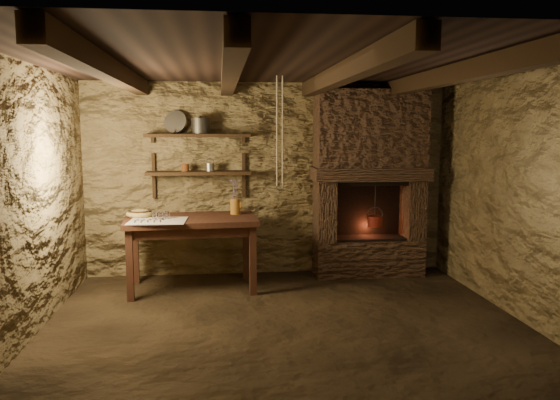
{
  "coord_description": "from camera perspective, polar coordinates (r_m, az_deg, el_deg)",
  "views": [
    {
      "loc": [
        -0.6,
        -4.81,
        1.82
      ],
      "look_at": [
        0.04,
        0.9,
        1.08
      ],
      "focal_mm": 35.0,
      "sensor_mm": 36.0,
      "label": 1
    }
  ],
  "objects": [
    {
      "name": "back_wall",
      "position": [
        6.87,
        -1.32,
        2.19
      ],
      "size": [
        4.5,
        0.04,
        2.4
      ],
      "primitive_type": "cube",
      "color": "#4E3D24",
      "rests_on": "floor"
    },
    {
      "name": "beam_mid_right",
      "position": [
        4.96,
        6.66,
        12.99
      ],
      "size": [
        0.14,
        3.95,
        0.16
      ],
      "primitive_type": "cube",
      "color": "black",
      "rests_on": "ceiling"
    },
    {
      "name": "red_pot",
      "position": [
        6.9,
        9.86,
        -2.12
      ],
      "size": [
        0.21,
        0.19,
        0.54
      ],
      "rotation": [
        0.0,
        0.0,
        0.05
      ],
      "color": "maroon",
      "rests_on": "hearth"
    },
    {
      "name": "beam_mid_left",
      "position": [
        4.84,
        -5.27,
        13.16
      ],
      "size": [
        0.14,
        3.95,
        0.16
      ],
      "primitive_type": "cube",
      "color": "black",
      "rests_on": "ceiling"
    },
    {
      "name": "tin_pan",
      "position": [
        6.77,
        -10.87,
        8.01
      ],
      "size": [
        0.31,
        0.21,
        0.28
      ],
      "primitive_type": "cylinder",
      "rotation": [
        1.26,
        0.0,
        -0.32
      ],
      "color": "#969691",
      "rests_on": "shelf_upper"
    },
    {
      "name": "front_wall",
      "position": [
        2.94,
        5.58,
        -4.8
      ],
      "size": [
        4.5,
        0.04,
        2.4
      ],
      "primitive_type": "cube",
      "color": "#4E3D24",
      "rests_on": "floor"
    },
    {
      "name": "beam_far_right",
      "position": [
        5.27,
        17.56,
        12.37
      ],
      "size": [
        0.14,
        3.95,
        0.16
      ],
      "primitive_type": "cube",
      "color": "black",
      "rests_on": "ceiling"
    },
    {
      "name": "iron_stockpot",
      "position": [
        6.66,
        -8.31,
        7.57
      ],
      "size": [
        0.26,
        0.26,
        0.17
      ],
      "primitive_type": "cylinder",
      "rotation": [
        0.0,
        0.0,
        -0.19
      ],
      "color": "#33312D",
      "rests_on": "shelf_upper"
    },
    {
      "name": "hanging_ropes",
      "position": [
        5.9,
        -0.03,
        7.18
      ],
      "size": [
        0.08,
        0.08,
        1.2
      ],
      "primitive_type": null,
      "color": "beige",
      "rests_on": "ceiling"
    },
    {
      "name": "pewter_cutlery_row",
      "position": [
        6.03,
        -12.67,
        -2.07
      ],
      "size": [
        0.52,
        0.22,
        0.01
      ],
      "primitive_type": null,
      "rotation": [
        0.0,
        0.0,
        -0.04
      ],
      "color": "gray",
      "rests_on": "linen_cloth"
    },
    {
      "name": "small_kettle",
      "position": [
        6.67,
        -7.33,
        3.43
      ],
      "size": [
        0.15,
        0.12,
        0.15
      ],
      "primitive_type": null,
      "rotation": [
        0.0,
        0.0,
        -0.11
      ],
      "color": "#969691",
      "rests_on": "shelf_lower"
    },
    {
      "name": "shelf_lower",
      "position": [
        6.68,
        -8.49,
        2.82
      ],
      "size": [
        1.25,
        0.3,
        0.04
      ],
      "primitive_type": "cube",
      "color": "black",
      "rests_on": "back_wall"
    },
    {
      "name": "rusty_tin",
      "position": [
        6.68,
        -9.88,
        3.34
      ],
      "size": [
        0.11,
        0.11,
        0.09
      ],
      "primitive_type": "cylinder",
      "rotation": [
        0.0,
        0.0,
        0.32
      ],
      "color": "#562911",
      "rests_on": "shelf_lower"
    },
    {
      "name": "right_wall",
      "position": [
        5.63,
        24.12,
        0.4
      ],
      "size": [
        0.04,
        4.0,
        2.4
      ],
      "primitive_type": "cube",
      "color": "#4E3D24",
      "rests_on": "floor"
    },
    {
      "name": "hearth",
      "position": [
        6.86,
        9.32,
        2.31
      ],
      "size": [
        1.43,
        0.51,
        2.3
      ],
      "color": "#3E291F",
      "rests_on": "floor"
    },
    {
      "name": "ceiling",
      "position": [
        4.89,
        0.77,
        14.19
      ],
      "size": [
        4.5,
        4.0,
        0.04
      ],
      "primitive_type": "cube",
      "color": "black",
      "rests_on": "back_wall"
    },
    {
      "name": "wooden_bowl",
      "position": [
        6.38,
        -14.44,
        -1.42
      ],
      "size": [
        0.35,
        0.35,
        0.11
      ],
      "primitive_type": "ellipsoid",
      "rotation": [
        0.0,
        0.0,
        -0.17
      ],
      "color": "olive",
      "rests_on": "work_table"
    },
    {
      "name": "floor",
      "position": [
        5.18,
        0.72,
        -13.19
      ],
      "size": [
        4.5,
        4.5,
        0.0
      ],
      "primitive_type": "plane",
      "color": "black",
      "rests_on": "ground"
    },
    {
      "name": "left_wall",
      "position": [
        5.13,
        -25.08,
        -0.27
      ],
      "size": [
        0.04,
        4.0,
        2.4
      ],
      "primitive_type": "cube",
      "color": "#4E3D24",
      "rests_on": "floor"
    },
    {
      "name": "shelf_upper",
      "position": [
        6.66,
        -8.56,
        6.68
      ],
      "size": [
        1.25,
        0.3,
        0.04
      ],
      "primitive_type": "cube",
      "color": "black",
      "rests_on": "back_wall"
    },
    {
      "name": "stoneware_jug",
      "position": [
        6.4,
        -4.69,
        0.09
      ],
      "size": [
        0.15,
        0.15,
        0.41
      ],
      "rotation": [
        0.0,
        0.0,
        0.4
      ],
      "color": "#935D1C",
      "rests_on": "work_table"
    },
    {
      "name": "beam_far_left",
      "position": [
        4.92,
        -17.3,
        12.77
      ],
      "size": [
        0.14,
        3.95,
        0.16
      ],
      "primitive_type": "cube",
      "color": "black",
      "rests_on": "ceiling"
    },
    {
      "name": "work_table",
      "position": [
        6.32,
        -9.19,
        -5.24
      ],
      "size": [
        1.51,
        0.92,
        0.83
      ],
      "rotation": [
        0.0,
        0.0,
        0.06
      ],
      "color": "black",
      "rests_on": "floor"
    },
    {
      "name": "drinking_glasses",
      "position": [
        6.16,
        -12.36,
        -1.56
      ],
      "size": [
        0.2,
        0.06,
        0.08
      ],
      "primitive_type": null,
      "color": "white",
      "rests_on": "linen_cloth"
    },
    {
      "name": "linen_cloth",
      "position": [
        6.06,
        -12.64,
        -2.13
      ],
      "size": [
        0.63,
        0.51,
        0.01
      ],
      "primitive_type": "cube",
      "rotation": [
        0.0,
        0.0,
        -0.04
      ],
      "color": "beige",
      "rests_on": "work_table"
    }
  ]
}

